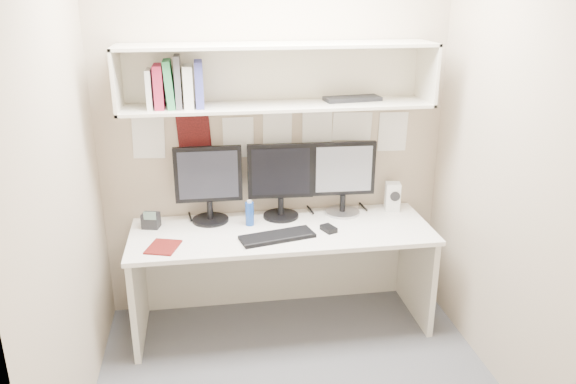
{
  "coord_description": "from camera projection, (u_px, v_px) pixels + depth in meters",
  "views": [
    {
      "loc": [
        -0.48,
        -2.75,
        2.24
      ],
      "look_at": [
        -0.0,
        0.35,
        1.1
      ],
      "focal_mm": 35.0,
      "sensor_mm": 36.0,
      "label": 1
    }
  ],
  "objects": [
    {
      "name": "monitor_center",
      "position": [
        281.0,
        178.0,
        3.85
      ],
      "size": [
        0.45,
        0.25,
        0.53
      ],
      "rotation": [
        0.0,
        0.0,
        -0.05
      ],
      "color": "black",
      "rests_on": "desk"
    },
    {
      "name": "hutch_tray",
      "position": [
        352.0,
        99.0,
        3.71
      ],
      "size": [
        0.39,
        0.19,
        0.03
      ],
      "primitive_type": "cube",
      "rotation": [
        0.0,
        0.0,
        0.13
      ],
      "color": "black",
      "rests_on": "overhead_hutch"
    },
    {
      "name": "speaker",
      "position": [
        392.0,
        196.0,
        4.04
      ],
      "size": [
        0.12,
        0.12,
        0.2
      ],
      "rotation": [
        0.0,
        0.0,
        -0.19
      ],
      "color": "silver",
      "rests_on": "desk"
    },
    {
      "name": "overhead_hutch",
      "position": [
        277.0,
        75.0,
        3.6
      ],
      "size": [
        2.0,
        0.38,
        0.4
      ],
      "color": "beige",
      "rests_on": "wall_back"
    },
    {
      "name": "book_stack",
      "position": [
        176.0,
        85.0,
        3.46
      ],
      "size": [
        0.34,
        0.2,
        0.32
      ],
      "color": "silver",
      "rests_on": "overhead_hutch"
    },
    {
      "name": "wall_back",
      "position": [
        274.0,
        133.0,
        3.87
      ],
      "size": [
        2.4,
        0.02,
        2.6
      ],
      "primitive_type": "cube",
      "color": "tan",
      "rests_on": "ground"
    },
    {
      "name": "desk",
      "position": [
        282.0,
        277.0,
        3.87
      ],
      "size": [
        2.0,
        0.7,
        0.73
      ],
      "color": "white",
      "rests_on": "floor"
    },
    {
      "name": "wall_right",
      "position": [
        512.0,
        168.0,
        3.12
      ],
      "size": [
        0.02,
        2.0,
        2.6
      ],
      "primitive_type": "cube",
      "color": "tan",
      "rests_on": "ground"
    },
    {
      "name": "wall_left",
      "position": [
        60.0,
        190.0,
        2.77
      ],
      "size": [
        0.02,
        2.0,
        2.6
      ],
      "primitive_type": "cube",
      "color": "tan",
      "rests_on": "ground"
    },
    {
      "name": "maroon_notebook",
      "position": [
        163.0,
        247.0,
        3.47
      ],
      "size": [
        0.23,
        0.26,
        0.01
      ],
      "primitive_type": "cube",
      "rotation": [
        0.0,
        0.0,
        -0.31
      ],
      "color": "#58110F",
      "rests_on": "desk"
    },
    {
      "name": "wall_front",
      "position": [
        346.0,
        266.0,
        2.02
      ],
      "size": [
        2.4,
        0.02,
        2.6
      ],
      "primitive_type": "cube",
      "color": "tan",
      "rests_on": "ground"
    },
    {
      "name": "mouse",
      "position": [
        329.0,
        229.0,
        3.7
      ],
      "size": [
        0.11,
        0.13,
        0.03
      ],
      "primitive_type": "cube",
      "rotation": [
        0.0,
        0.0,
        0.39
      ],
      "color": "black",
      "rests_on": "desk"
    },
    {
      "name": "monitor_left",
      "position": [
        209.0,
        182.0,
        3.78
      ],
      "size": [
        0.45,
        0.25,
        0.53
      ],
      "rotation": [
        0.0,
        0.0,
        -0.01
      ],
      "color": "black",
      "rests_on": "desk"
    },
    {
      "name": "monitor_right",
      "position": [
        343.0,
        176.0,
        3.92
      ],
      "size": [
        0.45,
        0.25,
        0.52
      ],
      "rotation": [
        0.0,
        0.0,
        -0.04
      ],
      "color": "#A5A5AA",
      "rests_on": "desk"
    },
    {
      "name": "blue_bottle",
      "position": [
        250.0,
        213.0,
        3.78
      ],
      "size": [
        0.06,
        0.06,
        0.18
      ],
      "color": "#153C95",
      "rests_on": "desk"
    },
    {
      "name": "pinned_papers",
      "position": [
        275.0,
        140.0,
        3.89
      ],
      "size": [
        1.92,
        0.01,
        0.48
      ],
      "primitive_type": null,
      "color": "white",
      "rests_on": "wall_back"
    },
    {
      "name": "keyboard",
      "position": [
        277.0,
        237.0,
        3.6
      ],
      "size": [
        0.5,
        0.27,
        0.02
      ],
      "primitive_type": "cube",
      "rotation": [
        0.0,
        0.0,
        0.23
      ],
      "color": "black",
      "rests_on": "desk"
    },
    {
      "name": "desk_phone",
      "position": [
        151.0,
        220.0,
        3.75
      ],
      "size": [
        0.13,
        0.12,
        0.13
      ],
      "rotation": [
        0.0,
        0.0,
        -0.25
      ],
      "color": "black",
      "rests_on": "desk"
    },
    {
      "name": "floor",
      "position": [
        298.0,
        382.0,
        3.39
      ],
      "size": [
        2.4,
        2.0,
        0.01
      ],
      "primitive_type": "cube",
      "color": "#4E4E53",
      "rests_on": "ground"
    }
  ]
}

